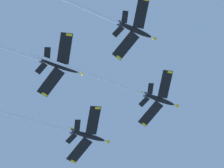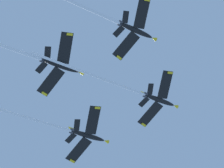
{
  "view_description": "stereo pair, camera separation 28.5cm",
  "coord_description": "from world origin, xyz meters",
  "views": [
    {
      "loc": [
        0.92,
        36.0,
        1.58
      ],
      "look_at": [
        -3.54,
        7.85,
        145.1
      ],
      "focal_mm": 77.77,
      "sensor_mm": 36.0,
      "label": 1
    },
    {
      "loc": [
        1.2,
        35.95,
        1.58
      ],
      "look_at": [
        -3.54,
        7.85,
        145.1
      ],
      "focal_mm": 77.77,
      "sensor_mm": 36.0,
      "label": 2
    }
  ],
  "objects": [
    {
      "name": "jet_right_wing",
      "position": [
        1.97,
        27.76,
        140.69
      ],
      "size": [
        47.58,
        21.68,
        21.99
      ],
      "color": "black"
    },
    {
      "name": "jet_slot",
      "position": [
        20.89,
        14.19,
        134.83
      ],
      "size": [
        43.7,
        19.56,
        19.48
      ],
      "color": "black"
    },
    {
      "name": "jet_left_wing",
      "position": [
        8.59,
        -7.31,
        141.53
      ],
      "size": [
        45.31,
        20.68,
        20.86
      ],
      "color": "black"
    },
    {
      "name": "jet_lead",
      "position": [
        -12.18,
        5.98,
        148.39
      ],
      "size": [
        46.96,
        21.37,
        22.67
      ],
      "color": "black"
    }
  ]
}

